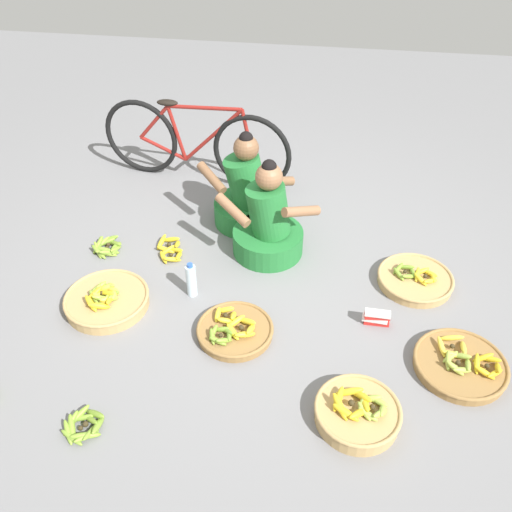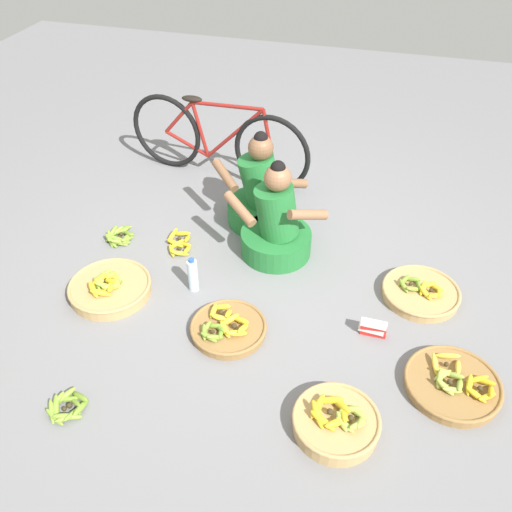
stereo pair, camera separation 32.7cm
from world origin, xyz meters
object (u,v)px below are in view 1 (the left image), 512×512
vendor_woman_behind (247,195)px  packet_carton_stack (377,317)px  banana_basket_mid_right (461,364)px  water_bottle (191,280)px  bicycle_leaning (195,143)px  banana_basket_back_right (415,279)px  loose_bananas_near_vendor (170,249)px  vendor_woman_front (268,225)px  banana_basket_near_bicycle (107,300)px  banana_basket_mid_left (358,412)px  loose_bananas_front_left (107,247)px  banana_basket_front_center (235,330)px  loose_bananas_front_right (83,426)px

vendor_woman_behind → packet_carton_stack: bearing=-44.8°
banana_basket_mid_right → water_bottle: bearing=167.2°
bicycle_leaning → banana_basket_mid_right: bearing=-42.4°
banana_basket_back_right → banana_basket_mid_right: banana_basket_mid_right is taller
bicycle_leaning → banana_basket_mid_right: bicycle_leaning is taller
loose_bananas_near_vendor → banana_basket_back_right: bearing=-2.5°
vendor_woman_front → banana_basket_mid_right: (1.27, -0.93, -0.20)m
banana_basket_near_bicycle → banana_basket_mid_left: (1.65, -0.63, 0.01)m
banana_basket_mid_left → loose_bananas_front_left: size_ratio=1.87×
banana_basket_front_center → loose_bananas_front_left: banana_basket_front_center is taller
vendor_woman_front → vendor_woman_behind: (-0.22, 0.36, 0.00)m
vendor_woman_front → loose_bananas_front_left: vendor_woman_front is taller
banana_basket_back_right → packet_carton_stack: 0.52m
vendor_woman_behind → loose_bananas_front_left: size_ratio=3.12×
banana_basket_near_bicycle → banana_basket_back_right: 2.11m
vendor_woman_front → water_bottle: 0.71m
banana_basket_front_center → water_bottle: (-0.35, 0.32, 0.09)m
vendor_woman_behind → banana_basket_mid_right: bearing=-40.9°
vendor_woman_behind → banana_basket_mid_left: (0.89, -1.73, -0.19)m
loose_bananas_near_vendor → packet_carton_stack: packet_carton_stack is taller
vendor_woman_front → banana_basket_mid_left: vendor_woman_front is taller
banana_basket_front_center → water_bottle: water_bottle is taller
banana_basket_front_center → packet_carton_stack: 0.91m
loose_bananas_front_left → water_bottle: water_bottle is taller
vendor_woman_front → vendor_woman_behind: bearing=121.3°
bicycle_leaning → banana_basket_mid_right: 2.77m
banana_basket_near_bicycle → banana_basket_front_center: (0.88, -0.12, -0.01)m
banana_basket_mid_right → loose_bananas_front_right: size_ratio=2.20×
water_bottle → packet_carton_stack: (1.23, -0.10, -0.07)m
loose_bananas_near_vendor → packet_carton_stack: bearing=-18.9°
banana_basket_near_bicycle → loose_bananas_front_left: (-0.22, 0.57, -0.02)m
vendor_woman_behind → packet_carton_stack: (1.00, -1.00, -0.19)m
vendor_woman_behind → banana_basket_back_right: 1.41m
banana_basket_near_bicycle → packet_carton_stack: size_ratio=3.20×
banana_basket_back_right → banana_basket_front_center: size_ratio=1.08×
banana_basket_back_right → vendor_woman_front: bearing=169.1°
loose_bananas_front_left → loose_bananas_near_vendor: (0.47, 0.04, -0.00)m
vendor_woman_behind → banana_basket_front_center: vendor_woman_behind is taller
bicycle_leaning → loose_bananas_front_left: size_ratio=6.76×
banana_basket_near_bicycle → loose_bananas_front_right: 0.94m
banana_basket_near_bicycle → banana_basket_front_center: size_ratio=1.15×
water_bottle → packet_carton_stack: size_ratio=1.53×
vendor_woman_behind → banana_basket_mid_right: 1.98m
vendor_woman_front → loose_bananas_near_vendor: 0.76m
banana_basket_front_center → loose_bananas_near_vendor: (-0.62, 0.74, -0.01)m
bicycle_leaning → banana_basket_mid_left: (1.44, -2.30, -0.30)m
bicycle_leaning → packet_carton_stack: (1.55, -1.57, -0.30)m
banana_basket_mid_left → packet_carton_stack: bearing=81.2°
banana_basket_near_bicycle → packet_carton_stack: (1.76, 0.10, 0.01)m
banana_basket_mid_right → packet_carton_stack: bearing=149.0°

